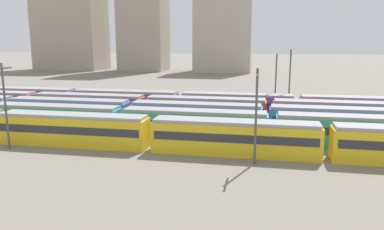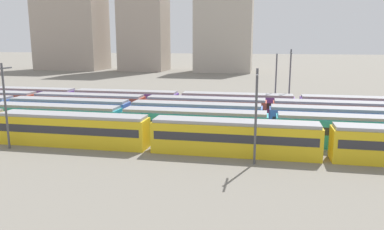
# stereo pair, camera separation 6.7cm
# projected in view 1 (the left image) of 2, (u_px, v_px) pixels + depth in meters

# --- Properties ---
(ground_plane) EXTENTS (600.00, 600.00, 0.00)m
(ground_plane) POSITION_uv_depth(u_px,v_px,m) (34.00, 122.00, 56.64)
(ground_plane) COLOR slate
(train_track_0) EXTENTS (74.70, 3.06, 3.75)m
(train_track_0) POSITION_uv_depth(u_px,v_px,m) (151.00, 133.00, 42.18)
(train_track_0) COLOR yellow
(train_track_0) RESTS_ON ground_plane
(train_track_1) EXTENTS (93.60, 3.06, 3.75)m
(train_track_1) POSITION_uv_depth(u_px,v_px,m) (194.00, 125.00, 46.43)
(train_track_1) COLOR teal
(train_track_1) RESTS_ON ground_plane
(train_track_2) EXTENTS (93.60, 3.06, 3.75)m
(train_track_2) POSITION_uv_depth(u_px,v_px,m) (196.00, 116.00, 51.57)
(train_track_2) COLOR #4C70BC
(train_track_2) RESTS_ON ground_plane
(train_track_3) EXTENTS (112.50, 3.06, 3.75)m
(train_track_3) POSITION_uv_depth(u_px,v_px,m) (269.00, 112.00, 54.70)
(train_track_3) COLOR #BC4C38
(train_track_3) RESTS_ON ground_plane
(train_track_4) EXTENTS (74.70, 3.06, 3.75)m
(train_track_4) POSITION_uv_depth(u_px,v_px,m) (180.00, 103.00, 62.46)
(train_track_4) COLOR #6B429E
(train_track_4) RESTS_ON ground_plane
(catenary_pole_0) EXTENTS (0.24, 3.20, 9.53)m
(catenary_pole_0) POSITION_uv_depth(u_px,v_px,m) (256.00, 112.00, 36.55)
(catenary_pole_0) COLOR #4C4C51
(catenary_pole_0) RESTS_ON ground_plane
(catenary_pole_1) EXTENTS (0.24, 3.20, 10.75)m
(catenary_pole_1) POSITION_uv_depth(u_px,v_px,m) (290.00, 79.00, 61.23)
(catenary_pole_1) COLOR #4C4C51
(catenary_pole_1) RESTS_ON ground_plane
(catenary_pole_2) EXTENTS (0.24, 3.20, 9.71)m
(catenary_pole_2) POSITION_uv_depth(u_px,v_px,m) (5.00, 102.00, 41.89)
(catenary_pole_2) COLOR #4C4C51
(catenary_pole_2) RESTS_ON ground_plane
(catenary_pole_3) EXTENTS (0.24, 3.20, 10.03)m
(catenary_pole_3) POSITION_uv_depth(u_px,v_px,m) (276.00, 81.00, 61.68)
(catenary_pole_3) COLOR #4C4C51
(catenary_pole_3) RESTS_ON ground_plane
(distant_building_0) EXTENTS (27.00, 17.22, 35.41)m
(distant_building_0) POSITION_uv_depth(u_px,v_px,m) (71.00, 27.00, 156.39)
(distant_building_0) COLOR #A89989
(distant_building_0) RESTS_ON ground_plane
(distant_building_1) EXTENTS (17.94, 15.16, 49.17)m
(distant_building_1) POSITION_uv_depth(u_px,v_px,m) (143.00, 8.00, 149.04)
(distant_building_1) COLOR #A89989
(distant_building_1) RESTS_ON ground_plane
(distant_building_2) EXTENTS (21.61, 16.29, 32.28)m
(distant_building_2) POSITION_uv_depth(u_px,v_px,m) (224.00, 30.00, 144.60)
(distant_building_2) COLOR #B2A899
(distant_building_2) RESTS_ON ground_plane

